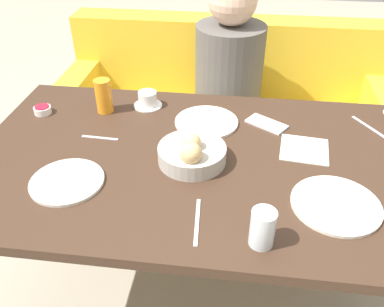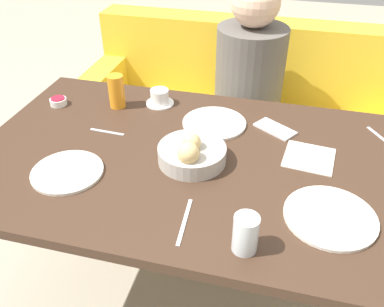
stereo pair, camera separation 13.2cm
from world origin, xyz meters
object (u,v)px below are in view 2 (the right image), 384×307
object	(u,v)px
plate_near_left	(67,172)
couch	(245,125)
spoon_coffee	(107,132)
seated_person	(246,109)
plate_near_right	(330,217)
water_tumbler	(245,234)
juice_glass	(116,91)
knife_silver	(185,221)
bread_basket	(192,153)
coffee_cup	(160,98)
jam_bowl_berry	(58,101)
plate_far_center	(214,123)
napkin	(309,158)
cell_phone	(275,129)
fork_silver	(384,140)

from	to	relation	value
plate_near_left	couch	bearing A→B (deg)	69.87
spoon_coffee	seated_person	bearing A→B (deg)	60.92
spoon_coffee	plate_near_right	bearing A→B (deg)	-18.24
plate_near_right	water_tumbler	world-z (taller)	water_tumbler
seated_person	spoon_coffee	distance (m)	0.91
plate_near_left	juice_glass	xyz separation A→B (m)	(-0.02, 0.45, 0.06)
couch	knife_silver	bearing A→B (deg)	-90.60
bread_basket	coffee_cup	bearing A→B (deg)	122.35
juice_glass	coffee_cup	xyz separation A→B (m)	(0.16, 0.06, -0.04)
juice_glass	knife_silver	distance (m)	0.72
knife_silver	water_tumbler	bearing A→B (deg)	-17.41
jam_bowl_berry	plate_near_left	bearing A→B (deg)	-57.50
knife_silver	spoon_coffee	bearing A→B (deg)	136.74
plate_far_center	coffee_cup	xyz separation A→B (m)	(-0.25, 0.10, 0.02)
juice_glass	jam_bowl_berry	bearing A→B (deg)	-168.61
jam_bowl_berry	napkin	bearing A→B (deg)	-7.31
seated_person	spoon_coffee	size ratio (longest dim) A/B	8.58
spoon_coffee	plate_near_left	bearing A→B (deg)	-94.90
juice_glass	cell_phone	distance (m)	0.64
coffee_cup	napkin	world-z (taller)	coffee_cup
cell_phone	coffee_cup	bearing A→B (deg)	169.76
juice_glass	fork_silver	distance (m)	1.02
bread_basket	knife_silver	world-z (taller)	bread_basket
seated_person	jam_bowl_berry	world-z (taller)	seated_person
water_tumbler	coffee_cup	size ratio (longest dim) A/B	0.94
couch	bread_basket	bearing A→B (deg)	-93.52
couch	juice_glass	world-z (taller)	juice_glass
juice_glass	fork_silver	xyz separation A→B (m)	(1.01, 0.00, -0.07)
cell_phone	water_tumbler	bearing A→B (deg)	-92.70
cell_phone	juice_glass	bearing A→B (deg)	177.72
jam_bowl_berry	knife_silver	bearing A→B (deg)	-37.58
coffee_cup	fork_silver	world-z (taller)	coffee_cup
napkin	water_tumbler	bearing A→B (deg)	-109.09
couch	spoon_coffee	xyz separation A→B (m)	(-0.41, -0.92, 0.45)
coffee_cup	seated_person	bearing A→B (deg)	59.15
bread_basket	fork_silver	world-z (taller)	bread_basket
juice_glass	jam_bowl_berry	size ratio (longest dim) A/B	2.00
bread_basket	couch	bearing A→B (deg)	86.48
plate_far_center	spoon_coffee	size ratio (longest dim) A/B	1.77
plate_far_center	napkin	bearing A→B (deg)	-20.96
seated_person	plate_near_left	distance (m)	1.14
jam_bowl_berry	knife_silver	distance (m)	0.85
seated_person	bread_basket	world-z (taller)	seated_person
spoon_coffee	napkin	size ratio (longest dim) A/B	0.76
coffee_cup	plate_near_left	bearing A→B (deg)	-105.63
couch	fork_silver	xyz separation A→B (m)	(0.57, -0.72, 0.45)
plate_near_left	plate_far_center	world-z (taller)	same
plate_near_right	water_tumbler	bearing A→B (deg)	-142.06
bread_basket	plate_near_right	world-z (taller)	bread_basket
spoon_coffee	napkin	distance (m)	0.72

